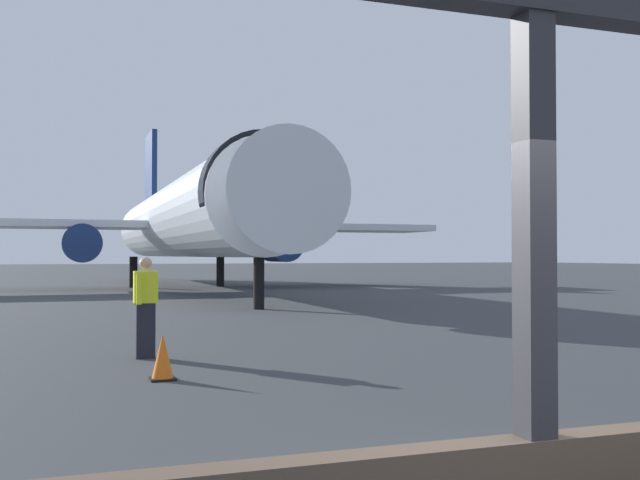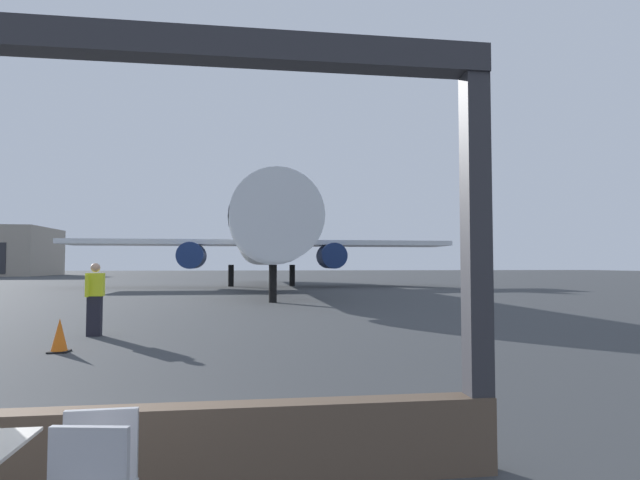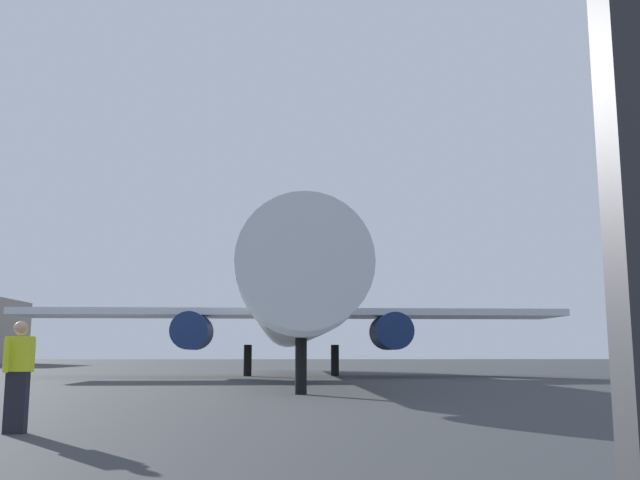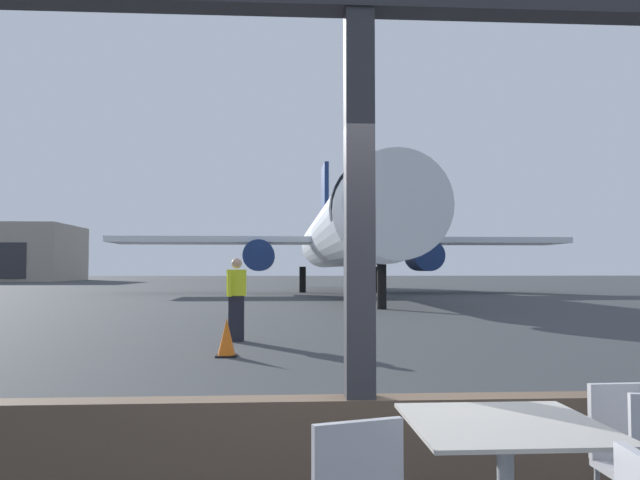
{
  "view_description": "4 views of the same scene",
  "coord_description": "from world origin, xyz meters",
  "px_view_note": "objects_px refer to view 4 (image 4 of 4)",
  "views": [
    {
      "loc": [
        -2.85,
        -3.96,
        1.77
      ],
      "look_at": [
        5.65,
        20.07,
        2.3
      ],
      "focal_mm": 41.19,
      "sensor_mm": 36.0,
      "label": 1
    },
    {
      "loc": [
        2.13,
        -4.15,
        1.7
      ],
      "look_at": [
        5.13,
        17.28,
        2.73
      ],
      "focal_mm": 29.22,
      "sensor_mm": 36.0,
      "label": 2
    },
    {
      "loc": [
        2.63,
        -2.72,
        1.23
      ],
      "look_at": [
        3.7,
        16.45,
        4.28
      ],
      "focal_mm": 40.17,
      "sensor_mm": 36.0,
      "label": 3
    },
    {
      "loc": [
        -0.54,
        -4.35,
        1.5
      ],
      "look_at": [
        0.7,
        15.64,
        2.44
      ],
      "focal_mm": 35.35,
      "sensor_mm": 36.0,
      "label": 4
    }
  ],
  "objects_px": {
    "ground_crew_worker": "(236,298)",
    "traffic_cone": "(227,338)",
    "cafe_chair_window_right": "(637,454)",
    "airplane": "(343,235)"
  },
  "relations": [
    {
      "from": "cafe_chair_window_right",
      "to": "airplane",
      "type": "xyz_separation_m",
      "value": [
        1.96,
        35.12,
        3.12
      ]
    },
    {
      "from": "airplane",
      "to": "traffic_cone",
      "type": "height_order",
      "value": "airplane"
    },
    {
      "from": "ground_crew_worker",
      "to": "traffic_cone",
      "type": "bearing_deg",
      "value": -90.1
    },
    {
      "from": "airplane",
      "to": "ground_crew_worker",
      "type": "bearing_deg",
      "value": -100.75
    },
    {
      "from": "cafe_chair_window_right",
      "to": "traffic_cone",
      "type": "height_order",
      "value": "cafe_chair_window_right"
    },
    {
      "from": "cafe_chair_window_right",
      "to": "airplane",
      "type": "height_order",
      "value": "airplane"
    },
    {
      "from": "ground_crew_worker",
      "to": "traffic_cone",
      "type": "height_order",
      "value": "ground_crew_worker"
    },
    {
      "from": "airplane",
      "to": "ground_crew_worker",
      "type": "height_order",
      "value": "airplane"
    },
    {
      "from": "cafe_chair_window_right",
      "to": "airplane",
      "type": "relative_size",
      "value": 0.02
    },
    {
      "from": "cafe_chair_window_right",
      "to": "ground_crew_worker",
      "type": "distance_m",
      "value": 10.46
    }
  ]
}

